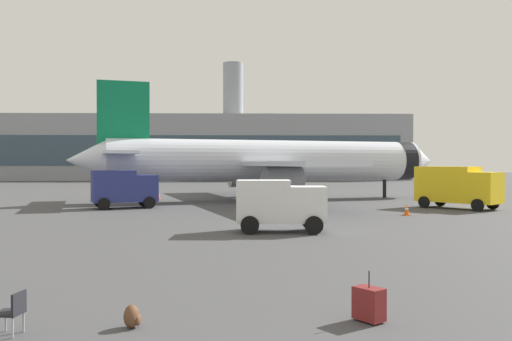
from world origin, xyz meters
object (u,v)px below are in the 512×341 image
Objects in this scene: airplane_at_gate at (269,161)px; service_truck at (124,187)px; rolling_suitcase at (369,304)px; gate_chair at (13,310)px; safety_cone_near at (407,210)px; traveller_backpack at (132,317)px; safety_cone_mid at (158,195)px; fuel_truck at (457,185)px; cargo_van at (280,203)px.

service_truck is (-11.64, -8.71, -2.05)m from airplane_at_gate.
rolling_suitcase is 7.35m from gate_chair.
safety_cone_near is at bearing -60.91° from airplane_at_gate.
airplane_at_gate reaches higher than traveller_backpack.
rolling_suitcase reaches higher than safety_cone_near.
safety_cone_mid is 1.47× the size of traveller_backpack.
traveller_backpack is (-18.58, -29.06, -1.54)m from fuel_truck.
service_truck is 10.98× the size of traveller_backpack.
traveller_backpack is at bearing -81.89° from safety_cone_mid.
cargo_van is at bearing -53.02° from service_truck.
safety_cone_near is at bearing 57.60° from gate_chair.
gate_chair is at bearing -85.11° from safety_cone_mid.
traveller_backpack is 0.56× the size of gate_chair.
fuel_truck is at bearing 64.76° from rolling_suitcase.
service_truck is 25.40m from fuel_truck.
service_truck is 32.11m from rolling_suitcase.
rolling_suitcase is 2.29× the size of traveller_backpack.
safety_cone_mid is (0.98, 10.66, -1.26)m from service_truck.
safety_cone_mid is at bearing 111.59° from cargo_van.
cargo_van is 4.07× the size of rolling_suitcase.
fuel_truck reaches higher than rolling_suitcase.
safety_cone_mid is 0.64× the size of rolling_suitcase.
safety_cone_mid is at bearing 169.64° from airplane_at_gate.
airplane_at_gate is at bearing 36.83° from service_truck.
service_truck is at bearing 162.67° from safety_cone_near.
service_truck is 20.93m from safety_cone_near.
safety_cone_near is (19.94, -6.22, -1.24)m from service_truck.
service_truck is 4.79× the size of rolling_suitcase.
safety_cone_near is (-5.43, -5.15, -1.41)m from fuel_truck.
fuel_truck is 7.62m from safety_cone_near.
fuel_truck is at bearing -2.42° from service_truck.
airplane_at_gate reaches higher than rolling_suitcase.
fuel_truck is at bearing -35.46° from airplane_at_gate.
gate_chair is (-7.13, -39.25, -3.16)m from airplane_at_gate.
safety_cone_mid is (-10.65, 1.95, -3.31)m from airplane_at_gate.
rolling_suitcase is (0.19, -38.54, -3.27)m from airplane_at_gate.
airplane_at_gate is at bearing 82.89° from traveller_backpack.
airplane_at_gate is 73.25× the size of traveller_backpack.
airplane_at_gate is at bearing 90.28° from rolling_suitcase.
cargo_van reaches higher than gate_chair.
cargo_van reaches higher than rolling_suitcase.
safety_cone_near reaches higher than traveller_backpack.
airplane_at_gate is at bearing -10.36° from safety_cone_mid.
cargo_van is (10.97, -14.56, -0.16)m from service_truck.
airplane_at_gate is 14.68m from service_truck.
airplane_at_gate reaches higher than gate_chair.
service_truck reaches higher than safety_cone_near.
fuel_truck is 12.70× the size of traveller_backpack.
fuel_truck is 19.74m from cargo_van.
safety_cone_near is at bearing -136.51° from fuel_truck.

